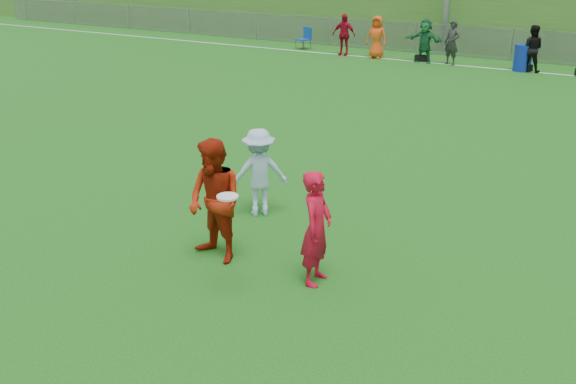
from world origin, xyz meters
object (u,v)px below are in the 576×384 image
Objects in this scene: player_red_center at (215,202)px; player_blue at (259,172)px; player_red_left at (316,228)px; recycling_bin at (523,58)px; frisbee at (228,197)px.

player_blue is (-0.32, 1.80, -0.16)m from player_red_center.
recycling_bin is at bearing -5.10° from player_red_left.
player_blue is at bearing 115.13° from player_red_center.
recycling_bin is (-0.24, 17.76, -0.36)m from player_red_left.
frisbee is 18.75m from recycling_bin.
player_red_left is at bearing -89.23° from recycling_bin.
player_blue is 2.97m from frisbee.
player_red_left is 1.66m from player_red_center.
player_red_left reaches higher than recycling_bin.
player_red_center reaches higher than player_red_left.
player_blue is (-1.97, 1.70, -0.05)m from player_red_left.
player_red_center is at bearing -94.53° from recycling_bin.
player_blue is at bearing 43.33° from player_red_left.
player_red_left is 1.43m from frisbee.
player_red_center is 17.92m from recycling_bin.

